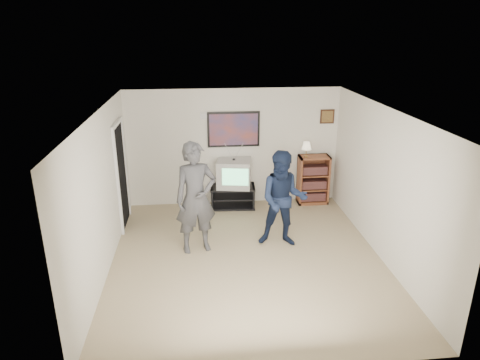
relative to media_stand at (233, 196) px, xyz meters
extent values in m
cube|color=#8C7859|center=(0.05, -2.23, -0.23)|extent=(4.50, 5.00, 0.01)
cube|color=white|center=(0.05, -2.23, 2.27)|extent=(4.50, 5.00, 0.01)
cube|color=silver|center=(0.05, 0.27, 1.02)|extent=(4.50, 0.01, 2.50)
cube|color=silver|center=(-2.20, -2.23, 1.02)|extent=(0.01, 5.00, 2.50)
cube|color=silver|center=(2.30, -2.23, 1.02)|extent=(0.01, 5.00, 2.50)
cube|color=black|center=(0.00, 0.00, 0.21)|extent=(0.97, 0.59, 0.04)
cube|color=black|center=(0.00, 0.00, -0.21)|extent=(0.97, 0.59, 0.04)
cube|color=black|center=(-0.44, 0.00, 0.00)|extent=(0.08, 0.50, 0.47)
cube|color=black|center=(0.44, 0.00, 0.00)|extent=(0.08, 0.50, 0.47)
imported|color=#3C3C3F|center=(-0.78, -1.81, 0.74)|extent=(0.80, 0.62, 1.94)
imported|color=#141D37|center=(0.73, -1.77, 0.63)|extent=(0.95, 0.80, 1.73)
cube|color=white|center=(-0.80, -1.55, 1.04)|extent=(0.07, 0.13, 0.04)
cube|color=white|center=(0.77, -1.53, 0.91)|extent=(0.04, 0.12, 0.03)
cube|color=black|center=(0.05, 0.25, 1.42)|extent=(1.10, 0.03, 0.75)
cube|color=white|center=(-0.50, 0.25, 1.72)|extent=(0.28, 0.02, 0.14)
cube|color=black|center=(2.05, 0.25, 1.65)|extent=(0.30, 0.03, 0.30)
cube|color=black|center=(-2.19, -0.63, 0.77)|extent=(0.03, 0.85, 2.00)
camera|label=1|loc=(-0.72, -8.50, 3.49)|focal=32.00mm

